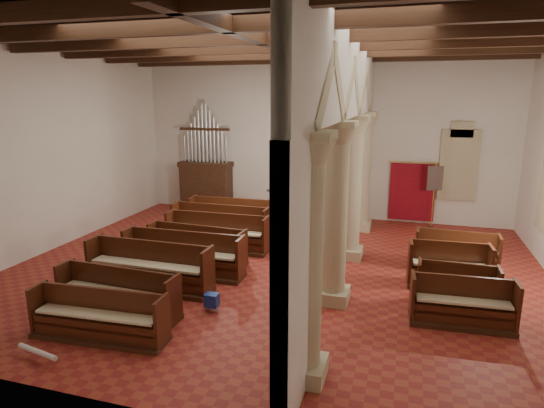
{
  "coord_description": "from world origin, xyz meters",
  "views": [
    {
      "loc": [
        3.22,
        -11.09,
        4.57
      ],
      "look_at": [
        -0.23,
        0.5,
        1.69
      ],
      "focal_mm": 30.0,
      "sensor_mm": 36.0,
      "label": 1
    }
  ],
  "objects_px": {
    "nave_pew_0": "(99,323)",
    "aisle_pew_0": "(462,310)",
    "pipe_organ": "(206,177)",
    "processional_banner": "(432,206)",
    "lectern": "(275,207)"
  },
  "relations": [
    {
      "from": "processional_banner",
      "to": "nave_pew_0",
      "type": "height_order",
      "value": "processional_banner"
    },
    {
      "from": "pipe_organ",
      "to": "nave_pew_0",
      "type": "distance_m",
      "value": 10.23
    },
    {
      "from": "lectern",
      "to": "aisle_pew_0",
      "type": "xyz_separation_m",
      "value": [
        5.9,
        -6.68,
        -0.17
      ]
    },
    {
      "from": "pipe_organ",
      "to": "processional_banner",
      "type": "xyz_separation_m",
      "value": [
        8.71,
        -0.17,
        -0.57
      ]
    },
    {
      "from": "processional_banner",
      "to": "aisle_pew_0",
      "type": "height_order",
      "value": "processional_banner"
    },
    {
      "from": "pipe_organ",
      "to": "nave_pew_0",
      "type": "bearing_deg",
      "value": -77.07
    },
    {
      "from": "processional_banner",
      "to": "aisle_pew_0",
      "type": "distance_m",
      "value": 7.2
    },
    {
      "from": "aisle_pew_0",
      "to": "processional_banner",
      "type": "bearing_deg",
      "value": 89.09
    },
    {
      "from": "aisle_pew_0",
      "to": "pipe_organ",
      "type": "bearing_deg",
      "value": 137.5
    },
    {
      "from": "pipe_organ",
      "to": "aisle_pew_0",
      "type": "height_order",
      "value": "pipe_organ"
    },
    {
      "from": "lectern",
      "to": "aisle_pew_0",
      "type": "distance_m",
      "value": 8.91
    },
    {
      "from": "nave_pew_0",
      "to": "aisle_pew_0",
      "type": "bearing_deg",
      "value": 17.47
    },
    {
      "from": "nave_pew_0",
      "to": "aisle_pew_0",
      "type": "height_order",
      "value": "aisle_pew_0"
    },
    {
      "from": "processional_banner",
      "to": "nave_pew_0",
      "type": "distance_m",
      "value": 11.69
    },
    {
      "from": "nave_pew_0",
      "to": "aisle_pew_0",
      "type": "relative_size",
      "value": 1.32
    }
  ]
}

